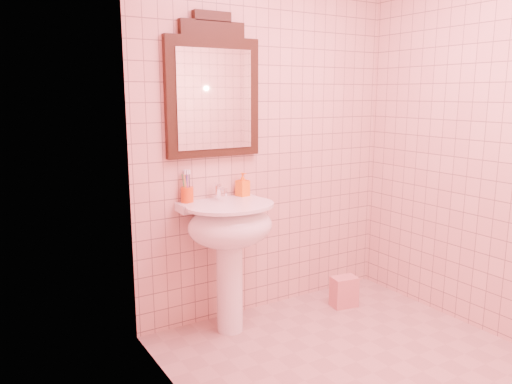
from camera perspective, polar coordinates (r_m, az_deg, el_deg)
floor at (r=3.06m, az=13.21°, el=-19.48°), size 2.20×2.20×0.00m
back_wall at (r=3.51m, az=1.38°, el=6.32°), size 2.00×0.02×2.50m
pedestal_sink at (r=3.20m, az=-3.02°, el=-4.88°), size 0.58×0.58×0.86m
faucet at (r=3.26m, az=-4.21°, el=0.06°), size 0.04×0.16×0.11m
mirror at (r=3.26m, az=-4.91°, el=11.41°), size 0.65×0.06×0.91m
toothbrush_cup at (r=3.22m, az=-7.87°, el=-0.24°), size 0.08×0.08×0.18m
soap_dispenser at (r=3.38m, az=-1.54°, el=0.87°), size 0.09×0.09×0.16m
towel at (r=3.81m, az=10.03°, el=-11.14°), size 0.20×0.15×0.22m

